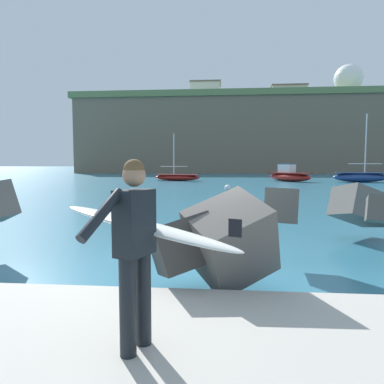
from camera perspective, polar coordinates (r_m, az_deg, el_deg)
ground_plane at (r=6.91m, az=1.13°, el=-12.01°), size 400.00×400.00×0.00m
breakwater_jetty at (r=8.10m, az=23.49°, el=-0.93°), size 32.33×5.76×2.68m
surfer_with_board at (r=3.43m, az=-8.49°, el=-7.21°), size 2.07×1.49×1.78m
boat_near_left at (r=40.21m, az=15.24°, el=2.57°), size 4.65×5.85×1.95m
boat_near_centre at (r=40.40m, az=-2.39°, el=2.42°), size 5.36×2.22×5.29m
boat_near_right at (r=41.06m, az=25.31°, el=2.23°), size 5.55×2.55×7.03m
mooring_buoy_inner at (r=25.50m, az=5.71°, el=0.66°), size 0.44×0.44×0.44m
headland_bluff at (r=84.33m, az=9.72°, el=8.59°), size 73.40×32.95×15.73m
radar_dome at (r=97.73m, az=23.70°, el=15.64°), size 6.72×6.72×10.00m
station_building_west at (r=90.53m, az=15.01°, el=14.63°), size 8.28×6.53×4.36m
station_building_central at (r=88.34m, az=2.21°, el=15.33°), size 7.16×7.03×5.25m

